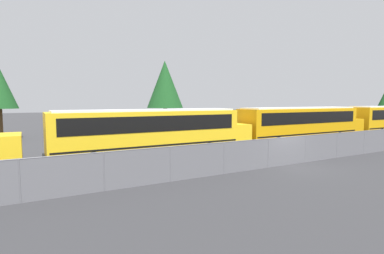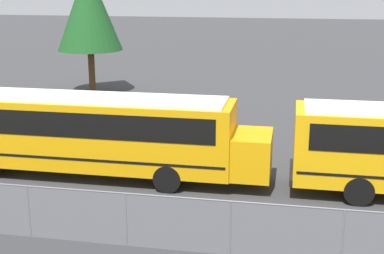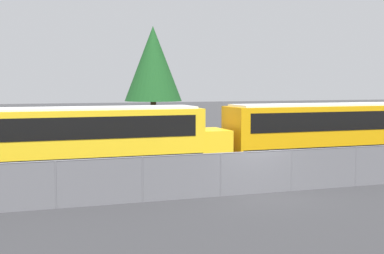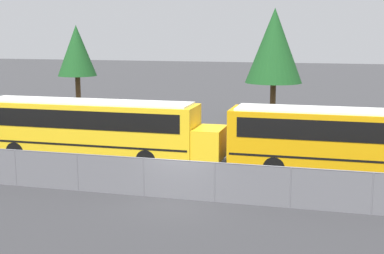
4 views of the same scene
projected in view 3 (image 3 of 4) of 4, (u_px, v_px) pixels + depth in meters
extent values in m
plane|color=#38383A|center=(257.00, 194.00, 20.74)|extent=(200.00, 200.00, 0.00)
cube|color=#333335|center=(351.00, 235.00, 15.09)|extent=(158.32, 12.00, 0.01)
cube|color=#9EA0A5|center=(257.00, 173.00, 20.67)|extent=(124.32, 0.03, 1.64)
cube|color=slate|center=(257.00, 173.00, 20.66)|extent=(124.32, 0.01, 1.64)
cylinder|color=slate|center=(257.00, 152.00, 20.60)|extent=(124.32, 0.05, 0.05)
cylinder|color=slate|center=(56.00, 185.00, 18.17)|extent=(0.07, 0.07, 1.64)
cylinder|color=slate|center=(142.00, 180.00, 19.17)|extent=(0.07, 0.07, 1.64)
cylinder|color=slate|center=(221.00, 175.00, 20.17)|extent=(0.07, 0.07, 1.64)
cylinder|color=slate|center=(291.00, 171.00, 21.17)|extent=(0.07, 0.07, 1.64)
cylinder|color=slate|center=(356.00, 167.00, 22.17)|extent=(0.07, 0.07, 1.64)
cube|color=yellow|center=(69.00, 140.00, 23.34)|extent=(11.89, 2.42, 2.62)
cube|color=black|center=(68.00, 126.00, 23.29)|extent=(10.94, 2.46, 0.94)
cube|color=black|center=(69.00, 156.00, 23.40)|extent=(11.66, 2.45, 0.10)
cube|color=yellow|center=(210.00, 146.00, 25.57)|extent=(1.43, 2.23, 1.57)
cube|color=silver|center=(68.00, 109.00, 23.23)|extent=(11.30, 2.18, 0.10)
cylinder|color=black|center=(145.00, 162.00, 25.68)|extent=(1.04, 0.28, 1.04)
cylinder|color=black|center=(157.00, 168.00, 23.63)|extent=(1.04, 0.28, 1.04)
cube|color=orange|center=(335.00, 130.00, 27.93)|extent=(11.89, 2.42, 2.62)
cube|color=black|center=(336.00, 119.00, 27.89)|extent=(10.94, 2.46, 0.94)
cube|color=black|center=(335.00, 144.00, 27.99)|extent=(11.66, 2.45, 0.10)
cube|color=black|center=(230.00, 157.00, 26.05)|extent=(0.12, 2.42, 0.24)
cube|color=silver|center=(336.00, 104.00, 27.82)|extent=(11.30, 2.18, 0.10)
cylinder|color=black|center=(379.00, 150.00, 30.28)|extent=(1.04, 0.28, 1.04)
cylinder|color=black|center=(262.00, 156.00, 27.85)|extent=(1.04, 0.28, 1.04)
cylinder|color=black|center=(283.00, 161.00, 25.80)|extent=(1.04, 0.28, 1.04)
cylinder|color=#51381E|center=(153.00, 120.00, 40.84)|extent=(0.44, 0.44, 2.95)
cone|color=#194C1E|center=(153.00, 64.00, 40.49)|extent=(4.35, 4.35, 5.66)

